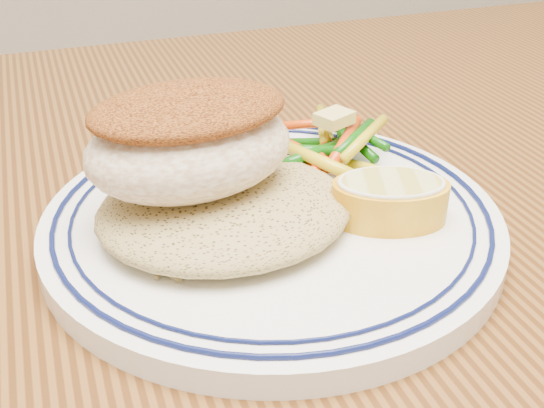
{
  "coord_description": "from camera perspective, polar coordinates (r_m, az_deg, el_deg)",
  "views": [
    {
      "loc": [
        -0.08,
        -0.29,
        0.97
      ],
      "look_at": [
        0.04,
        0.03,
        0.77
      ],
      "focal_mm": 45.0,
      "sensor_mm": 36.0,
      "label": 1
    }
  ],
  "objects": [
    {
      "name": "fish_fillet",
      "position": [
        0.37,
        -6.93,
        5.43
      ],
      "size": [
        0.12,
        0.09,
        0.06
      ],
      "color": "#F0E1C6",
      "rests_on": "rice_pilaf"
    },
    {
      "name": "rice_pilaf",
      "position": [
        0.38,
        -3.96,
        0.01
      ],
      "size": [
        0.14,
        0.13,
        0.03
      ],
      "primitive_type": "ellipsoid",
      "color": "#9F884F",
      "rests_on": "plate"
    },
    {
      "name": "dining_table",
      "position": [
        0.43,
        -3.28,
        -16.44
      ],
      "size": [
        1.5,
        0.9,
        0.75
      ],
      "color": "#47270E",
      "rests_on": "ground"
    },
    {
      "name": "lemon_wedge",
      "position": [
        0.39,
        9.84,
        0.47
      ],
      "size": [
        0.08,
        0.08,
        0.03
      ],
      "color": "gold",
      "rests_on": "plate"
    },
    {
      "name": "vegetable_pile",
      "position": [
        0.44,
        4.81,
        4.59
      ],
      "size": [
        0.09,
        0.11,
        0.03
      ],
      "color": "#D33E0A",
      "rests_on": "plate"
    },
    {
      "name": "butter_pat",
      "position": [
        0.44,
        5.24,
        7.17
      ],
      "size": [
        0.03,
        0.03,
        0.01
      ],
      "primitive_type": "cube",
      "rotation": [
        0.0,
        0.0,
        0.42
      ],
      "color": "#E8D971",
      "rests_on": "vegetable_pile"
    },
    {
      "name": "plate",
      "position": [
        0.4,
        -0.0,
        -1.31
      ],
      "size": [
        0.27,
        0.27,
        0.02
      ],
      "color": "white",
      "rests_on": "dining_table"
    }
  ]
}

